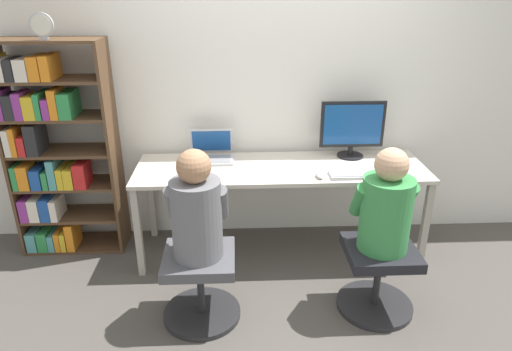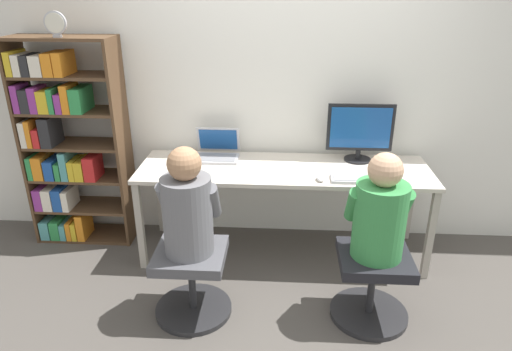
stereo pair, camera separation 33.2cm
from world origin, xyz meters
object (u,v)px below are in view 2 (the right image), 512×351
Objects in this scene: laptop at (217,152)px; desk_clock at (55,24)px; office_chair_right at (192,278)px; office_chair_left at (372,282)px; person_at_monitor at (380,213)px; keyboard at (361,179)px; person_at_laptop at (187,208)px; desktop_monitor at (360,132)px; bookshelf at (64,145)px.

laptop is 1.50m from desk_clock.
office_chair_right is 2.82× the size of desk_clock.
person_at_monitor reaches higher than office_chair_left.
person_at_monitor reaches higher than office_chair_right.
keyboard is at bearing 93.87° from office_chair_left.
desk_clock is at bearing 141.75° from person_at_laptop.
keyboard is (-0.03, -0.41, -0.22)m from desktop_monitor.
office_chair_right is at bearing -140.16° from desktop_monitor.
laptop is at bearing 87.16° from person_at_laptop.
office_chair_right is 0.73× the size of person_at_laptop.
office_chair_left is 0.73× the size of person_at_laptop.
desk_clock is (-2.25, 0.81, 1.03)m from person_at_monitor.
desktop_monitor is 1.47× the size of laptop.
laptop is 0.51× the size of person_at_monitor.
desktop_monitor reaches higher than laptop.
desk_clock reaches higher than laptop.
desktop_monitor reaches higher than office_chair_right.
bookshelf is (-2.35, 0.35, 0.09)m from keyboard.
desk_clock is at bearing 160.25° from person_at_monitor.
person_at_monitor is at bearing 90.00° from office_chair_left.
desktop_monitor reaches higher than person_at_monitor.
bookshelf is (-2.38, 0.90, 0.59)m from office_chair_left.
keyboard is 2.33× the size of desk_clock.
laptop is 0.68× the size of office_chair_left.
person_at_monitor is at bearing -19.75° from desk_clock.
keyboard is 0.25× the size of bookshelf.
person_at_laptop reaches higher than office_chair_right.
person_at_monitor is 2.60m from desk_clock.
person_at_laptop is at bearing -178.51° from person_at_monitor.
desktop_monitor is 0.98m from person_at_monitor.
desktop_monitor is 2.40m from desk_clock.
laptop is 0.50× the size of person_at_laptop.
laptop is at bearing -179.27° from desktop_monitor.
keyboard is at bearing -6.90° from desk_clock.
person_at_laptop is (-1.15, -0.57, 0.02)m from keyboard.
bookshelf reaches higher than person_at_laptop.
laptop is at bearing 87.18° from office_chair_right.
laptop is 1.25m from bookshelf.
office_chair_right is 2.05m from desk_clock.
office_chair_right is at bearing -38.42° from desk_clock.
keyboard is 1.28m from person_at_laptop.
desk_clock is (-1.11, -0.13, 1.00)m from laptop.
keyboard is 0.60× the size of person_at_laptop.
person_at_monitor is 0.97× the size of person_at_laptop.
laptop is 0.83× the size of keyboard.
laptop reaches higher than office_chair_left.
desktop_monitor is 0.73× the size of person_at_laptop.
keyboard is 0.54m from person_at_monitor.
desk_clock reaches higher than office_chair_right.
person_at_laptop is (-0.05, -0.97, -0.01)m from laptop.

